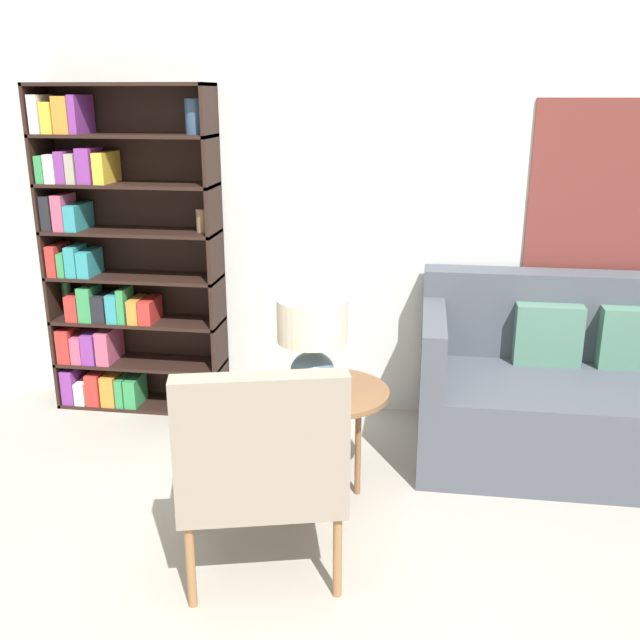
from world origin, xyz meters
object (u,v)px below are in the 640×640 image
(armchair, at_px, (261,460))
(side_table, at_px, (329,398))
(bookshelf, at_px, (113,261))
(table_lamp, at_px, (312,334))
(couch, at_px, (590,395))

(armchair, distance_m, side_table, 0.81)
(bookshelf, distance_m, side_table, 1.70)
(side_table, relative_size, table_lamp, 1.28)
(table_lamp, bearing_deg, bookshelf, 149.92)
(couch, distance_m, table_lamp, 1.59)
(couch, bearing_deg, bookshelf, 174.14)
(bookshelf, height_order, side_table, bookshelf)
(table_lamp, bearing_deg, side_table, 1.04)
(bookshelf, distance_m, table_lamp, 1.57)
(armchair, distance_m, couch, 2.00)
(armchair, distance_m, table_lamp, 0.83)
(couch, height_order, table_lamp, table_lamp)
(bookshelf, bearing_deg, armchair, -51.03)
(couch, xyz_separation_m, table_lamp, (-1.44, -0.50, 0.44))
(bookshelf, relative_size, armchair, 2.07)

